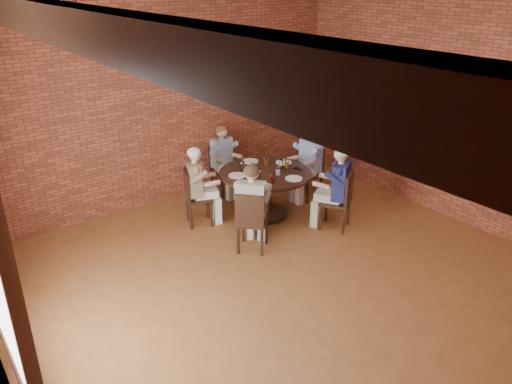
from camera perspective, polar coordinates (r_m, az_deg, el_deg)
floor at (r=6.25m, az=5.67°, el=-11.40°), size 7.00×7.00×0.00m
wall_back at (r=8.25m, az=-10.41°, el=10.18°), size 7.00×0.00×7.00m
wall_right at (r=7.94m, az=24.22°, el=7.95°), size 0.00×7.00×7.00m
ceiling_beam at (r=3.89m, az=-21.67°, el=17.57°), size 0.22×6.90×0.26m
dining_table at (r=7.84m, az=1.07°, el=0.83°), size 1.44×1.44×0.75m
chair_a at (r=8.57m, az=6.27°, el=2.46°), size 0.43×0.43×0.90m
diner_a at (r=8.47m, az=5.97°, el=3.22°), size 0.64×0.54×1.26m
chair_b at (r=8.72m, az=-3.98°, el=2.87°), size 0.40×0.40×0.88m
diner_b at (r=8.62m, az=-3.73°, el=3.56°), size 0.50×0.60×1.23m
chair_c at (r=7.64m, az=-7.09°, el=-0.37°), size 0.49×0.49×0.89m
diner_c at (r=7.59m, az=-6.60°, el=0.61°), size 0.71×0.65×1.24m
chair_d at (r=6.82m, az=-0.57°, el=-3.19°), size 0.56×0.56×0.90m
diner_d at (r=6.82m, az=-0.45°, el=-1.83°), size 0.78×0.77×1.27m
chair_e at (r=7.55m, az=9.72°, el=-0.73°), size 0.56×0.56×0.92m
diner_e at (r=7.50m, az=9.20°, el=0.39°), size 0.76×0.79×1.29m
plate_a at (r=8.14m, az=3.19°, el=3.41°), size 0.26×0.26×0.01m
plate_b at (r=8.18m, az=-0.65°, el=3.55°), size 0.26×0.26×0.01m
plate_c at (r=7.60m, az=-2.20°, el=1.90°), size 0.26×0.26×0.01m
plate_d at (r=7.50m, az=4.33°, el=1.54°), size 0.26×0.26×0.01m
glass_a at (r=7.88m, az=2.86°, el=3.21°), size 0.07×0.07×0.14m
glass_b at (r=7.99m, az=1.17°, el=3.51°), size 0.07×0.07×0.14m
glass_c at (r=7.82m, az=-1.56°, el=3.05°), size 0.07×0.07×0.14m
glass_d at (r=7.71m, az=-0.35°, el=2.75°), size 0.07×0.07×0.14m
glass_e at (r=7.51m, az=0.32°, el=2.16°), size 0.07×0.07×0.14m
glass_f at (r=7.32m, az=1.92°, el=1.57°), size 0.07×0.07×0.14m
glass_g at (r=7.61m, az=2.54°, el=2.45°), size 0.07×0.07×0.14m
glass_h at (r=7.92m, az=3.54°, el=3.28°), size 0.07×0.07×0.14m
smartphone at (r=7.89m, az=4.82°, el=2.65°), size 0.09×0.16×0.01m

